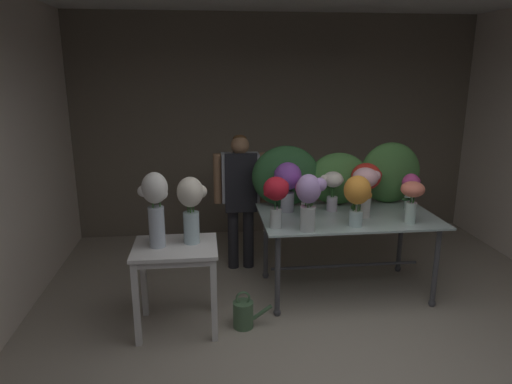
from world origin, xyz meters
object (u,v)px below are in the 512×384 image
(display_table_glass, at_px, (347,227))
(vase_crimson_lilies, at_px, (276,194))
(vase_sunset_roses, at_px, (357,195))
(vase_violet_peonies, at_px, (287,181))
(vase_lilac_carnations, at_px, (309,197))
(side_table_white, at_px, (176,258))
(vase_magenta_freesia, at_px, (307,193))
(vase_coral_anemones, at_px, (412,196))
(watering_can, at_px, (244,314))
(vase_blush_ranunculus, at_px, (365,187))
(florist, at_px, (240,188))
(vase_scarlet_stock, at_px, (366,180))
(vase_fuchsia_dahlias, at_px, (411,188))
(vase_white_roses_tall, at_px, (155,204))
(vase_ivory_tulips, at_px, (332,186))
(vase_cream_lisianthus_tall, at_px, (191,205))

(display_table_glass, bearing_deg, vase_crimson_lilies, -158.81)
(vase_sunset_roses, height_order, vase_violet_peonies, vase_violet_peonies)
(vase_lilac_carnations, bearing_deg, side_table_white, -175.72)
(vase_magenta_freesia, xyz_separation_m, vase_coral_anemones, (0.93, -0.26, 0.01))
(watering_can, bearing_deg, vase_sunset_roses, 12.88)
(vase_magenta_freesia, xyz_separation_m, vase_lilac_carnations, (-0.07, -0.37, 0.06))
(display_table_glass, xyz_separation_m, vase_lilac_carnations, (-0.49, -0.41, 0.43))
(vase_violet_peonies, height_order, vase_blush_ranunculus, vase_violet_peonies)
(florist, xyz_separation_m, vase_crimson_lilies, (0.24, -1.01, 0.20))
(florist, relative_size, vase_sunset_roses, 3.25)
(florist, distance_m, vase_coral_anemones, 1.82)
(vase_crimson_lilies, xyz_separation_m, vase_coral_anemones, (1.27, -0.01, -0.06))
(vase_scarlet_stock, distance_m, vase_fuchsia_dahlias, 0.45)
(side_table_white, bearing_deg, vase_lilac_carnations, 4.28)
(florist, distance_m, vase_violet_peonies, 0.71)
(florist, relative_size, vase_crimson_lilies, 3.24)
(display_table_glass, xyz_separation_m, vase_crimson_lilies, (-0.76, -0.29, 0.44))
(vase_scarlet_stock, bearing_deg, vase_crimson_lilies, -154.92)
(vase_scarlet_stock, height_order, vase_coral_anemones, vase_scarlet_stock)
(display_table_glass, relative_size, watering_can, 4.86)
(display_table_glass, relative_size, vase_blush_ranunculus, 3.52)
(vase_crimson_lilies, bearing_deg, vase_blush_ranunculus, 13.77)
(vase_fuchsia_dahlias, relative_size, vase_blush_ranunculus, 0.78)
(vase_white_roses_tall, bearing_deg, watering_can, -5.17)
(vase_crimson_lilies, height_order, vase_ivory_tulips, vase_crimson_lilies)
(vase_ivory_tulips, relative_size, vase_blush_ranunculus, 0.83)
(vase_crimson_lilies, bearing_deg, vase_violet_peonies, 68.69)
(vase_magenta_freesia, xyz_separation_m, vase_crimson_lilies, (-0.34, -0.26, 0.06))
(florist, height_order, vase_scarlet_stock, florist)
(display_table_glass, bearing_deg, watering_can, -152.41)
(display_table_glass, distance_m, vase_scarlet_stock, 0.52)
(vase_crimson_lilies, height_order, vase_white_roses_tall, vase_white_roses_tall)
(vase_ivory_tulips, xyz_separation_m, vase_fuchsia_dahlias, (0.80, -0.06, -0.03))
(vase_blush_ranunculus, height_order, vase_white_roses_tall, vase_white_roses_tall)
(vase_lilac_carnations, bearing_deg, florist, 114.39)
(vase_lilac_carnations, xyz_separation_m, vase_white_roses_tall, (-1.31, -0.09, 0.00))
(side_table_white, xyz_separation_m, watering_can, (0.57, -0.07, -0.53))
(vase_fuchsia_dahlias, bearing_deg, vase_cream_lisianthus_tall, -166.26)
(vase_violet_peonies, bearing_deg, side_table_white, -147.78)
(vase_coral_anemones, relative_size, vase_cream_lisianthus_tall, 0.68)
(vase_magenta_freesia, height_order, vase_blush_ranunculus, vase_blush_ranunculus)
(vase_cream_lisianthus_tall, bearing_deg, florist, 66.28)
(vase_lilac_carnations, xyz_separation_m, watering_can, (-0.59, -0.15, -1.01))
(vase_scarlet_stock, relative_size, vase_coral_anemones, 1.21)
(vase_sunset_roses, bearing_deg, vase_blush_ranunculus, 56.57)
(display_table_glass, xyz_separation_m, florist, (-1.00, 0.71, 0.24))
(florist, bearing_deg, vase_scarlet_stock, -23.76)
(vase_white_roses_tall, xyz_separation_m, vase_cream_lisianthus_tall, (0.29, 0.06, -0.03))
(vase_sunset_roses, bearing_deg, vase_ivory_tulips, 101.55)
(vase_crimson_lilies, xyz_separation_m, watering_can, (-0.32, -0.27, -1.01))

